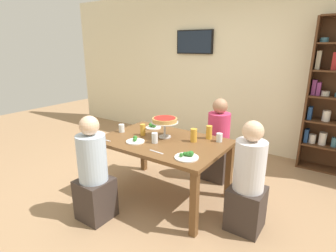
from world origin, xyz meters
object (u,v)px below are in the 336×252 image
salad_plate_near_diner (153,127)px  salad_plate_far_diner (187,156)px  cutlery_knife_near (105,140)px  water_glass_clear_near (122,128)px  beer_glass_amber_tall (194,135)px  deep_dish_pizza_stand (165,121)px  water_glass_clear_spare (155,138)px  television (194,42)px  beer_glass_amber_spare (209,132)px  water_glass_clear_far (219,137)px  salad_plate_spare (135,141)px  dining_table (163,147)px  diner_near_left (94,176)px  cutlery_fork_near (156,152)px  diner_far_right (218,145)px  diner_head_east (248,185)px  beer_glass_amber_short (143,130)px

salad_plate_near_diner → salad_plate_far_diner: (0.89, -0.60, -0.00)m
salad_plate_far_diner → cutlery_knife_near: 1.08m
water_glass_clear_near → beer_glass_amber_tall: bearing=12.5°
deep_dish_pizza_stand → water_glass_clear_spare: bearing=-84.9°
television → beer_glass_amber_spare: size_ratio=4.58×
television → water_glass_clear_far: bearing=-52.7°
salad_plate_spare → beer_glass_amber_tall: (0.55, 0.39, 0.06)m
beer_glass_amber_tall → beer_glass_amber_spare: beer_glass_amber_spare is taller
dining_table → water_glass_clear_near: size_ratio=14.42×
diner_near_left → water_glass_clear_far: size_ratio=11.45×
cutlery_fork_near → water_glass_clear_near: bearing=163.2°
water_glass_clear_spare → salad_plate_far_diner: bearing=-17.1°
beer_glass_amber_tall → television: bearing=119.6°
water_glass_clear_far → water_glass_clear_spare: size_ratio=0.84×
deep_dish_pizza_stand → salad_plate_spare: bearing=-119.0°
salad_plate_near_diner → diner_far_right: bearing=33.9°
diner_head_east → salad_plate_spare: bearing=9.2°
water_glass_clear_near → cutlery_fork_near: bearing=-20.5°
diner_head_east → beer_glass_amber_tall: size_ratio=7.37×
salad_plate_near_diner → salad_plate_far_diner: same height
water_glass_clear_near → water_glass_clear_spare: size_ratio=0.85×
diner_far_right → beer_glass_amber_tall: 0.73m
diner_head_east → diner_far_right: bearing=-50.1°
television → beer_glass_amber_short: television is taller
deep_dish_pizza_stand → salad_plate_far_diner: bearing=-35.6°
water_glass_clear_far → cutlery_knife_near: water_glass_clear_far is taller
salad_plate_spare → water_glass_clear_near: bearing=155.0°
dining_table → water_glass_clear_spare: size_ratio=12.26×
television → beer_glass_amber_short: bearing=-77.4°
beer_glass_amber_spare → diner_near_left: bearing=-124.5°
salad_plate_spare → diner_far_right: bearing=60.9°
beer_glass_amber_short → deep_dish_pizza_stand: bearing=19.0°
salad_plate_spare → cutlery_fork_near: salad_plate_spare is taller
water_glass_clear_near → water_glass_clear_far: size_ratio=1.01×
beer_glass_amber_short → water_glass_clear_far: (0.88, 0.32, -0.02)m
diner_head_east → diner_near_left: same height
beer_glass_amber_tall → water_glass_clear_spare: size_ratio=1.30×
beer_glass_amber_spare → water_glass_clear_spare: beer_glass_amber_spare is taller
dining_table → diner_head_east: 1.06m
salad_plate_spare → cutlery_fork_near: (0.39, -0.11, -0.01)m
beer_glass_amber_short → cutlery_fork_near: (0.47, -0.35, -0.07)m
dining_table → beer_glass_amber_short: beer_glass_amber_short is taller
salad_plate_near_diner → water_glass_clear_spare: size_ratio=1.72×
television → water_glass_clear_spare: 2.60m
deep_dish_pizza_stand → cutlery_knife_near: 0.75m
diner_far_right → cutlery_knife_near: diner_far_right is taller
water_glass_clear_near → cutlery_knife_near: bearing=-81.3°
beer_glass_amber_short → water_glass_clear_spare: bearing=-25.2°
salad_plate_far_diner → deep_dish_pizza_stand: bearing=144.4°
television → beer_glass_amber_short: 2.40m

